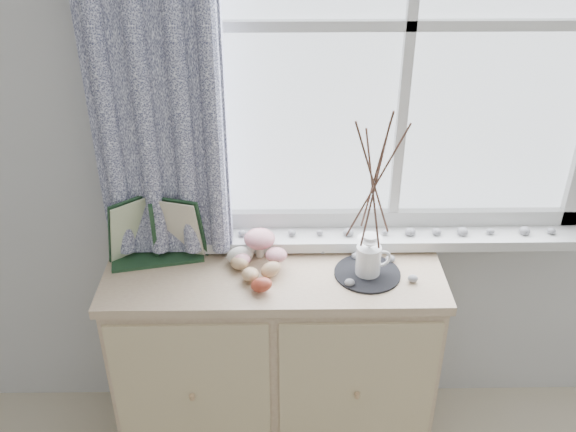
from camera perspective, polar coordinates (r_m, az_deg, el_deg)
The scene contains 8 objects.
sideboard at distance 2.55m, azimuth -1.17°, elevation -12.61°, with size 1.20×0.45×0.85m.
botanical_book at distance 2.28m, azimuth -11.92°, elevation -1.55°, with size 0.38×0.13×0.26m, color #1C3A22, non-canonical shape.
toadstool_cluster at distance 2.30m, azimuth -2.38°, elevation -2.61°, with size 0.19×0.17×0.11m.
wooden_eggs at distance 2.22m, azimuth -2.92°, elevation -5.05°, with size 0.17×0.18×0.07m.
songbird_figurine at distance 2.31m, azimuth -4.29°, elevation -3.41°, with size 0.13×0.06×0.07m, color silver, non-canonical shape.
crocheted_doily at distance 2.27m, azimuth 7.06°, elevation -5.08°, with size 0.23×0.23×0.01m, color black.
twig_pitcher at distance 2.08m, azimuth 7.71°, elevation 3.27°, with size 0.29×0.29×0.65m.
sideboard_pebbles at distance 2.30m, azimuth 6.94°, elevation -4.35°, with size 0.34×0.23×0.02m.
Camera 1 is at (-0.13, -0.10, 2.18)m, focal length 40.00 mm.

